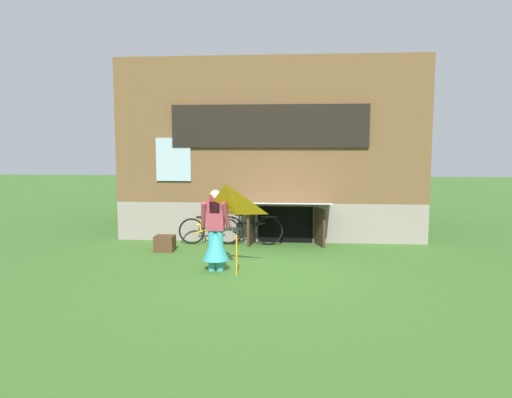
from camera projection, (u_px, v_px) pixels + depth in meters
The scene contains 7 objects.
ground_plane at pixel (261, 273), 9.32m from camera, with size 60.00×60.00×0.00m, color #3D6B28.
log_house at pixel (274, 150), 14.35m from camera, with size 7.99×5.79×4.71m.
person at pixel (216, 237), 9.39m from camera, with size 0.61×0.52×1.61m.
kite at pixel (226, 207), 8.78m from camera, with size 1.05×0.96×1.69m.
bicycle_black at pixel (249, 230), 11.93m from camera, with size 1.71×0.08×0.78m.
bicycle_yellow at pixel (209, 231), 12.00m from camera, with size 1.55×0.15×0.71m.
wooden_crate at pixel (165, 243), 11.21m from camera, with size 0.45×0.38×0.37m, color #4C331E.
Camera 1 is at (0.66, -9.08, 2.47)m, focal length 33.52 mm.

